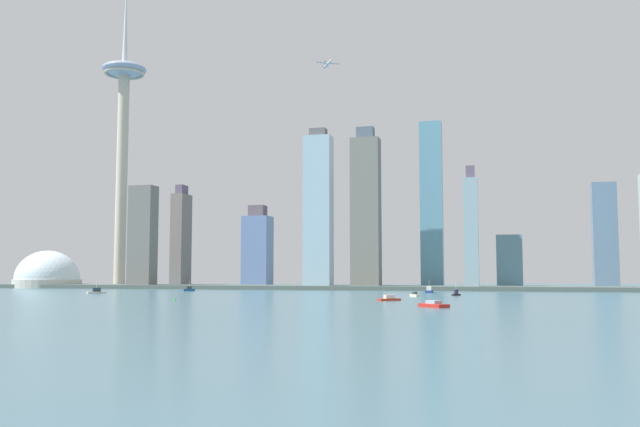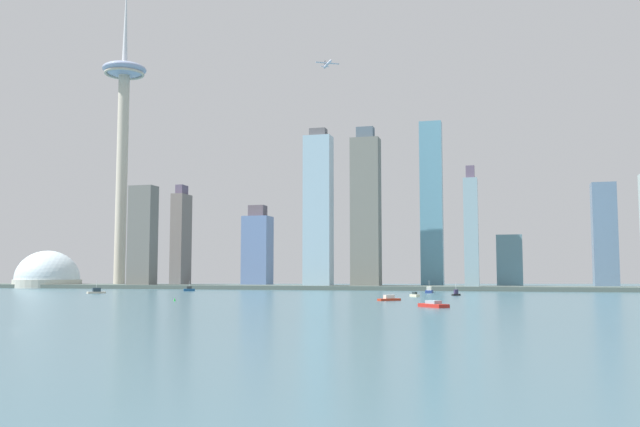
# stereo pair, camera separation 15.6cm
# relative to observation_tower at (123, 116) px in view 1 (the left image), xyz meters

# --- Properties ---
(ground_plane) EXTENTS (6000.00, 6000.00, 0.00)m
(ground_plane) POSITION_rel_observation_tower_xyz_m (269.75, -492.36, -186.97)
(ground_plane) COLOR #3D606D
(waterfront_pier) EXTENTS (861.79, 62.82, 3.84)m
(waterfront_pier) POSITION_rel_observation_tower_xyz_m (269.75, -25.66, -185.05)
(waterfront_pier) COLOR #495752
(waterfront_pier) RESTS_ON ground
(observation_tower) EXTENTS (47.59, 47.59, 344.52)m
(observation_tower) POSITION_rel_observation_tower_xyz_m (0.00, 0.00, 0.00)
(observation_tower) COLOR beige
(observation_tower) RESTS_ON ground
(stadium_dome) EXTENTS (70.05, 70.05, 61.43)m
(stadium_dome) POSITION_rel_observation_tower_xyz_m (-70.38, -25.83, -178.88)
(stadium_dome) COLOR beige
(stadium_dome) RESTS_ON ground
(skyscraper_0) EXTENTS (26.27, 17.55, 154.79)m
(skyscraper_0) POSITION_rel_observation_tower_xyz_m (229.67, -26.90, -111.91)
(skyscraper_0) COLOR #94B6C9
(skyscraper_0) RESTS_ON ground
(skyscraper_1) EXTENTS (27.13, 17.36, 154.36)m
(skyscraper_1) POSITION_rel_observation_tower_xyz_m (275.28, -23.00, -113.12)
(skyscraper_1) COLOR slate
(skyscraper_1) RESTS_ON ground
(skyscraper_2) EXTENTS (12.42, 12.23, 111.48)m
(skyscraper_2) POSITION_rel_observation_tower_xyz_m (373.08, -33.39, -134.65)
(skyscraper_2) COLOR #87A6B2
(skyscraper_2) RESTS_ON ground
(skyscraper_4) EXTENTS (13.73, 14.38, 92.69)m
(skyscraper_4) POSITION_rel_observation_tower_xyz_m (199.67, 56.60, -142.11)
(skyscraper_4) COLOR #618B98
(skyscraper_4) RESTS_ON ground
(skyscraper_5) EXTENTS (21.90, 12.03, 166.35)m
(skyscraper_5) POSITION_rel_observation_tower_xyz_m (332.47, 23.43, -103.80)
(skyscraper_5) COLOR #5992AB
(skyscraper_5) RESTS_ON ground
(skyscraper_7) EXTENTS (20.81, 16.49, 96.74)m
(skyscraper_7) POSITION_rel_observation_tower_xyz_m (488.52, 2.55, -138.60)
(skyscraper_7) COLOR slate
(skyscraper_7) RESTS_ON ground
(skyscraper_8) EXTENTS (27.59, 22.95, 85.56)m
(skyscraper_8) POSITION_rel_observation_tower_xyz_m (154.12, 10.19, -147.65)
(skyscraper_8) COLOR #5D79A9
(skyscraper_8) RESTS_ON ground
(skyscraper_9) EXTENTS (25.37, 17.36, 103.95)m
(skyscraper_9) POSITION_rel_observation_tower_xyz_m (47.28, -35.27, -135.00)
(skyscraper_9) COLOR slate
(skyscraper_9) RESTS_ON ground
(skyscraper_11) EXTENTS (14.87, 27.18, 119.23)m
(skyscraper_11) POSITION_rel_observation_tower_xyz_m (33.15, 77.48, -130.72)
(skyscraper_11) COLOR slate
(skyscraper_11) RESTS_ON ground
(skyscraper_13) EXTENTS (25.72, 12.23, 54.60)m
(skyscraper_13) POSITION_rel_observation_tower_xyz_m (405.88, 69.61, -159.67)
(skyscraper_13) COLOR slate
(skyscraper_13) RESTS_ON ground
(boat_0) EXTENTS (11.72, 13.12, 10.37)m
(boat_0) POSITION_rel_observation_tower_xyz_m (99.90, -194.52, -185.42)
(boat_0) COLOR beige
(boat_0) RESTS_ON ground
(boat_1) EXTENTS (7.31, 8.47, 3.35)m
(boat_1) POSITION_rel_observation_tower_xyz_m (344.31, -207.40, -185.74)
(boat_1) COLOR beige
(boat_1) RESTS_ON ground
(boat_2) EXTENTS (5.99, 6.05, 9.03)m
(boat_2) POSITION_rel_observation_tower_xyz_m (368.79, -176.93, -185.40)
(boat_2) COLOR black
(boat_2) RESTS_ON ground
(boat_3) EXTENTS (5.16, 15.01, 9.86)m
(boat_3) POSITION_rel_observation_tower_xyz_m (343.86, -115.01, -185.19)
(boat_3) COLOR navy
(boat_3) RESTS_ON ground
(boat_4) EXTENTS (15.18, 15.75, 3.11)m
(boat_4) POSITION_rel_observation_tower_xyz_m (370.23, -342.40, -185.82)
(boat_4) COLOR red
(boat_4) RESTS_ON ground
(boat_5) EXTENTS (9.31, 6.81, 8.82)m
(boat_5) POSITION_rel_observation_tower_xyz_m (139.76, -117.25, -185.40)
(boat_5) COLOR #1C5081
(boat_5) RESTS_ON ground
(boat_6) EXTENTS (12.41, 12.17, 3.27)m
(boat_6) POSITION_rel_observation_tower_xyz_m (338.69, -274.38, -185.80)
(boat_6) COLOR #B62F19
(boat_6) RESTS_ON ground
(channel_buoy_0) EXTENTS (1.13, 1.13, 1.85)m
(channel_buoy_0) POSITION_rel_observation_tower_xyz_m (225.25, -310.64, -186.04)
(channel_buoy_0) COLOR green
(channel_buoy_0) RESTS_ON ground
(airplane) EXTENTS (22.06, 21.58, 7.52)m
(airplane) POSITION_rel_observation_tower_xyz_m (235.47, -12.95, 36.19)
(airplane) COLOR silver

